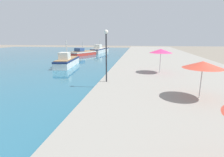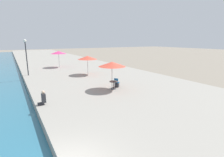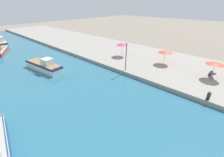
{
  "view_description": "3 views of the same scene",
  "coord_description": "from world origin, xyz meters",
  "px_view_note": "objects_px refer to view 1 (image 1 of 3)",
  "views": [
    {
      "loc": [
        3.51,
        4.2,
        4.54
      ],
      "look_at": [
        1.5,
        17.26,
        1.41
      ],
      "focal_mm": 28.0,
      "sensor_mm": 36.0,
      "label": 1
    },
    {
      "loc": [
        -1.18,
        -5.3,
        5.09
      ],
      "look_at": [
        6.77,
        8.27,
        1.61
      ],
      "focal_mm": 28.0,
      "sensor_mm": 36.0,
      "label": 2
    },
    {
      "loc": [
        -17.36,
        5.69,
        10.46
      ],
      "look_at": [
        -4.0,
        18.0,
        1.21
      ],
      "focal_mm": 24.0,
      "sensor_mm": 36.0,
      "label": 3
    }
  ],
  "objects_px": {
    "fishing_boat_distant": "(100,50)",
    "cafe_umbrella_white": "(203,65)",
    "lamppost": "(106,47)",
    "fishing_boat_mid": "(67,61)",
    "cafe_umbrella_striped": "(161,51)",
    "fishing_boat_far": "(83,53)"
  },
  "relations": [
    {
      "from": "fishing_boat_mid",
      "to": "fishing_boat_far",
      "type": "height_order",
      "value": "fishing_boat_mid"
    },
    {
      "from": "fishing_boat_mid",
      "to": "cafe_umbrella_white",
      "type": "xyz_separation_m",
      "value": [
        15.3,
        -14.41,
        2.0
      ]
    },
    {
      "from": "fishing_boat_far",
      "to": "fishing_boat_distant",
      "type": "bearing_deg",
      "value": 97.49
    },
    {
      "from": "fishing_boat_far",
      "to": "cafe_umbrella_white",
      "type": "distance_m",
      "value": 36.28
    },
    {
      "from": "cafe_umbrella_striped",
      "to": "fishing_boat_distant",
      "type": "bearing_deg",
      "value": 114.09
    },
    {
      "from": "fishing_boat_far",
      "to": "lamppost",
      "type": "distance_m",
      "value": 30.3
    },
    {
      "from": "cafe_umbrella_striped",
      "to": "lamppost",
      "type": "relative_size",
      "value": 0.59
    },
    {
      "from": "fishing_boat_mid",
      "to": "lamppost",
      "type": "distance_m",
      "value": 14.19
    },
    {
      "from": "fishing_boat_far",
      "to": "lamppost",
      "type": "relative_size",
      "value": 1.68
    },
    {
      "from": "fishing_boat_distant",
      "to": "cafe_umbrella_white",
      "type": "bearing_deg",
      "value": -62.32
    },
    {
      "from": "fishing_boat_far",
      "to": "cafe_umbrella_white",
      "type": "height_order",
      "value": "fishing_boat_far"
    },
    {
      "from": "cafe_umbrella_striped",
      "to": "lamppost",
      "type": "height_order",
      "value": "lamppost"
    },
    {
      "from": "cafe_umbrella_striped",
      "to": "lamppost",
      "type": "xyz_separation_m",
      "value": [
        -5.22,
        -5.01,
        0.64
      ]
    },
    {
      "from": "fishing_boat_distant",
      "to": "cafe_umbrella_white",
      "type": "height_order",
      "value": "fishing_boat_distant"
    },
    {
      "from": "fishing_boat_mid",
      "to": "cafe_umbrella_striped",
      "type": "relative_size",
      "value": 3.05
    },
    {
      "from": "fishing_boat_distant",
      "to": "lamppost",
      "type": "xyz_separation_m",
      "value": [
        8.76,
        -36.29,
        2.81
      ]
    },
    {
      "from": "fishing_boat_distant",
      "to": "cafe_umbrella_striped",
      "type": "xyz_separation_m",
      "value": [
        13.98,
        -31.28,
        2.16
      ]
    },
    {
      "from": "fishing_boat_far",
      "to": "fishing_boat_distant",
      "type": "xyz_separation_m",
      "value": [
        2.63,
        8.38,
        0.2
      ]
    },
    {
      "from": "fishing_boat_far",
      "to": "cafe_umbrella_striped",
      "type": "relative_size",
      "value": 2.87
    },
    {
      "from": "cafe_umbrella_white",
      "to": "lamppost",
      "type": "bearing_deg",
      "value": 154.04
    },
    {
      "from": "cafe_umbrella_white",
      "to": "cafe_umbrella_striped",
      "type": "height_order",
      "value": "cafe_umbrella_striped"
    },
    {
      "from": "fishing_boat_far",
      "to": "fishing_boat_distant",
      "type": "relative_size",
      "value": 0.74
    }
  ]
}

